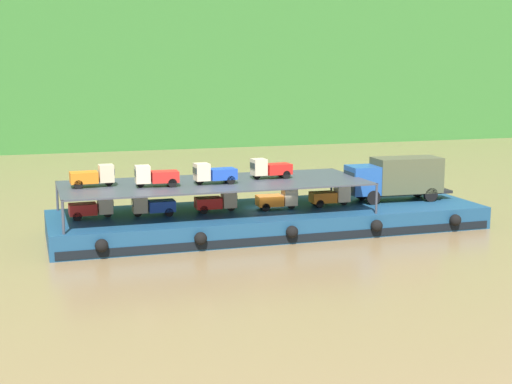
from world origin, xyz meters
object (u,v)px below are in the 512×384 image
at_px(mini_truck_lower_bow, 331,196).
at_px(mini_truck_upper_mid, 156,176).
at_px(mini_truck_lower_fore, 278,199).
at_px(mini_truck_upper_fore, 214,173).
at_px(mini_truck_lower_mid, 217,202).
at_px(cargo_barge, 270,220).
at_px(mini_truck_lower_stern, 92,208).
at_px(mini_truck_upper_stern, 93,176).
at_px(mini_truck_upper_bow, 270,168).
at_px(mini_truck_lower_aft, 153,205).
at_px(covered_lorry, 396,177).

bearing_deg(mini_truck_lower_bow, mini_truck_upper_mid, -178.41).
distance_m(mini_truck_lower_fore, mini_truck_lower_bow, 3.94).
bearing_deg(mini_truck_upper_fore, mini_truck_lower_mid, 65.43).
bearing_deg(mini_truck_lower_fore, mini_truck_lower_mid, 173.66).
bearing_deg(mini_truck_lower_mid, mini_truck_upper_fore, -114.57).
bearing_deg(mini_truck_lower_fore, cargo_barge, 140.54).
distance_m(mini_truck_lower_stern, mini_truck_upper_stern, 2.01).
relative_size(mini_truck_lower_fore, mini_truck_upper_bow, 1.00).
xyz_separation_m(mini_truck_lower_aft, mini_truck_lower_mid, (4.26, 0.06, 0.00)).
bearing_deg(mini_truck_lower_aft, mini_truck_lower_bow, -1.23).
height_order(mini_truck_lower_stern, mini_truck_upper_stern, mini_truck_upper_stern).
bearing_deg(mini_truck_lower_stern, mini_truck_upper_bow, 0.39).
relative_size(mini_truck_lower_mid, mini_truck_lower_bow, 1.00).
bearing_deg(mini_truck_lower_stern, mini_truck_upper_mid, -14.16).
bearing_deg(mini_truck_upper_stern, mini_truck_upper_mid, -16.84).
relative_size(mini_truck_lower_aft, mini_truck_upper_stern, 1.00).
xyz_separation_m(cargo_barge, mini_truck_upper_stern, (-11.62, 0.59, 3.44)).
xyz_separation_m(mini_truck_lower_fore, mini_truck_upper_bow, (-0.22, 0.87, 2.00)).
xyz_separation_m(cargo_barge, mini_truck_upper_fore, (-4.01, -0.59, 3.44)).
xyz_separation_m(mini_truck_lower_stern, mini_truck_lower_mid, (8.09, -0.33, 0.00)).
distance_m(mini_truck_lower_bow, mini_truck_upper_stern, 16.13).
bearing_deg(mini_truck_upper_bow, mini_truck_lower_bow, -10.15).
relative_size(mini_truck_upper_mid, mini_truck_upper_fore, 0.99).
height_order(cargo_barge, mini_truck_lower_aft, mini_truck_lower_aft).
bearing_deg(cargo_barge, mini_truck_upper_fore, -171.65).
distance_m(covered_lorry, mini_truck_lower_mid, 13.37).
bearing_deg(mini_truck_upper_mid, mini_truck_lower_aft, 103.05).
relative_size(mini_truck_upper_stern, mini_truck_upper_mid, 1.00).
distance_m(mini_truck_upper_stern, mini_truck_upper_mid, 3.98).
height_order(mini_truck_lower_fore, mini_truck_lower_bow, same).
height_order(mini_truck_lower_aft, mini_truck_lower_bow, same).
bearing_deg(mini_truck_upper_stern, mini_truck_lower_aft, -8.53).
bearing_deg(cargo_barge, mini_truck_upper_stern, 177.10).
bearing_deg(mini_truck_upper_fore, mini_truck_lower_fore, 3.00).
distance_m(cargo_barge, mini_truck_lower_fore, 1.55).
height_order(covered_lorry, mini_truck_upper_bow, mini_truck_upper_bow).
bearing_deg(cargo_barge, mini_truck_lower_fore, -39.46).
xyz_separation_m(cargo_barge, mini_truck_upper_mid, (-7.81, -0.56, 3.44)).
xyz_separation_m(covered_lorry, mini_truck_lower_aft, (-17.59, -0.15, -1.00)).
relative_size(covered_lorry, mini_truck_lower_aft, 2.87).
height_order(mini_truck_lower_mid, mini_truck_upper_mid, mini_truck_upper_mid).
xyz_separation_m(mini_truck_lower_mid, mini_truck_lower_bow, (8.06, -0.33, 0.00)).
xyz_separation_m(cargo_barge, mini_truck_upper_bow, (0.21, 0.52, 3.44)).
bearing_deg(mini_truck_lower_fore, mini_truck_lower_aft, 177.30).
distance_m(mini_truck_lower_stern, mini_truck_lower_fore, 12.24).
xyz_separation_m(mini_truck_lower_bow, mini_truck_upper_fore, (-8.38, -0.36, 2.00)).
relative_size(mini_truck_lower_bow, mini_truck_upper_fore, 1.00).
bearing_deg(mini_truck_lower_mid, mini_truck_lower_stern, 177.63).
relative_size(mini_truck_lower_stern, mini_truck_lower_aft, 1.00).
relative_size(covered_lorry, mini_truck_lower_bow, 2.84).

